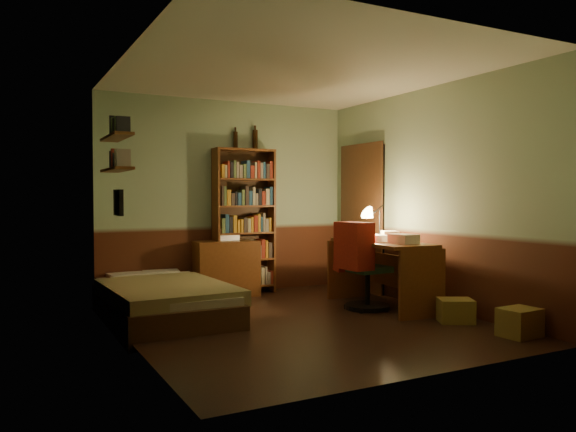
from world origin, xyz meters
name	(u,v)px	position (x,y,z in m)	size (l,w,h in m)	color
floor	(299,322)	(0.00, 0.00, -0.01)	(3.50, 4.00, 0.02)	black
ceiling	(299,71)	(0.00, 0.00, 2.61)	(3.50, 4.00, 0.02)	silver
wall_back	(228,197)	(0.00, 2.01, 1.30)	(3.50, 0.02, 2.60)	#90AA89
wall_left	(127,198)	(-1.76, 0.00, 1.30)	(0.02, 4.00, 2.60)	#90AA89
wall_right	(429,197)	(1.76, 0.00, 1.30)	(0.02, 4.00, 2.60)	#90AA89
wall_front	(432,198)	(0.00, -2.01, 1.30)	(3.50, 0.02, 2.60)	#90AA89
doorway	(363,219)	(1.72, 1.30, 1.00)	(0.06, 0.90, 2.00)	black
door_trim	(361,219)	(1.69, 1.30, 1.00)	(0.02, 0.98, 2.08)	#3A2212
bed	(162,287)	(-1.19, 0.97, 0.32)	(1.15, 2.14, 0.64)	olive
dresser	(226,269)	(-0.13, 1.76, 0.36)	(0.82, 0.41, 0.73)	#5F3115
mini_stereo	(226,234)	(-0.08, 1.89, 0.81)	(0.30, 0.23, 0.16)	#B2B2B7
bookshelf	(244,221)	(0.17, 1.85, 0.98)	(0.84, 0.26, 1.95)	#5F3115
bottle_left	(235,140)	(0.09, 1.96, 2.07)	(0.06, 0.06, 0.24)	black
bottle_right	(255,140)	(0.38, 1.96, 2.09)	(0.07, 0.07, 0.28)	black
desk	(382,274)	(1.23, 0.22, 0.39)	(0.61, 1.47, 0.79)	#5F3115
paper_stack	(389,235)	(1.50, 0.42, 0.84)	(0.19, 0.26, 0.10)	silver
desk_lamp	(380,216)	(1.44, 0.55, 1.07)	(0.17, 0.17, 0.57)	black
office_chair	(368,267)	(1.02, 0.20, 0.49)	(0.49, 0.43, 0.98)	#2C5939
red_jacket	(361,202)	(0.77, -0.01, 1.24)	(0.25, 0.45, 0.54)	#AE271C
wall_shelf_lower	(117,170)	(-1.64, 1.10, 1.60)	(0.20, 0.90, 0.03)	#5F3115
wall_shelf_upper	(116,137)	(-1.64, 1.10, 1.95)	(0.20, 0.90, 0.03)	#5F3115
framed_picture	(118,203)	(-1.72, 0.60, 1.25)	(0.04, 0.32, 0.26)	black
cardboard_box_a	(520,322)	(1.53, -1.51, 0.13)	(0.35, 0.28, 0.27)	olive
cardboard_box_b	(456,311)	(1.44, -0.78, 0.12)	(0.34, 0.28, 0.24)	olive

